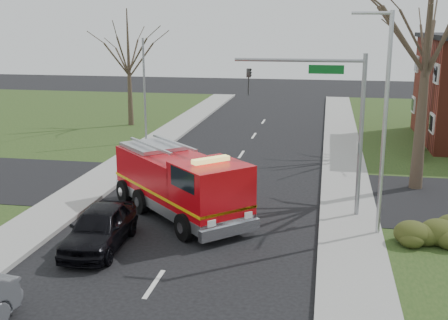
# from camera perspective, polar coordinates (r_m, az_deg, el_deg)

# --- Properties ---
(ground) EXTENTS (120.00, 120.00, 0.00)m
(ground) POSITION_cam_1_polar(r_m,az_deg,el_deg) (23.46, -2.71, -6.09)
(ground) COLOR black
(ground) RESTS_ON ground
(sidewalk_right) EXTENTS (2.40, 80.00, 0.15)m
(sidewalk_right) POSITION_cam_1_polar(r_m,az_deg,el_deg) (22.90, 12.68, -6.73)
(sidewalk_right) COLOR gray
(sidewalk_right) RESTS_ON ground
(sidewalk_left) EXTENTS (2.40, 80.00, 0.15)m
(sidewalk_left) POSITION_cam_1_polar(r_m,az_deg,el_deg) (25.50, -16.46, -4.83)
(sidewalk_left) COLOR gray
(sidewalk_left) RESTS_ON ground
(health_center_sign) EXTENTS (0.12, 2.00, 1.40)m
(health_center_sign) POSITION_cam_1_polar(r_m,az_deg,el_deg) (35.12, 19.10, 1.39)
(health_center_sign) COLOR #42100F
(health_center_sign) RESTS_ON ground
(hedge_corner) EXTENTS (2.80, 2.00, 0.90)m
(hedge_corner) POSITION_cam_1_polar(r_m,az_deg,el_deg) (22.11, 20.15, -6.62)
(hedge_corner) COLOR #2F3C15
(hedge_corner) RESTS_ON lawn_right
(bare_tree_near) EXTENTS (6.00, 6.00, 12.00)m
(bare_tree_near) POSITION_cam_1_polar(r_m,az_deg,el_deg) (27.82, 20.03, 11.84)
(bare_tree_near) COLOR #3D2F24
(bare_tree_near) RESTS_ON ground
(bare_tree_far) EXTENTS (5.25, 5.25, 10.50)m
(bare_tree_far) POSITION_cam_1_polar(r_m,az_deg,el_deg) (36.97, 20.01, 10.70)
(bare_tree_far) COLOR #3D2F24
(bare_tree_far) RESTS_ON ground
(bare_tree_left) EXTENTS (4.50, 4.50, 9.00)m
(bare_tree_left) POSITION_cam_1_polar(r_m,az_deg,el_deg) (44.19, -9.69, 10.50)
(bare_tree_left) COLOR #3D2F24
(bare_tree_left) RESTS_ON ground
(traffic_signal_mast) EXTENTS (5.29, 0.18, 6.80)m
(traffic_signal_mast) POSITION_cam_1_polar(r_m,az_deg,el_deg) (23.20, 10.71, 5.47)
(traffic_signal_mast) COLOR gray
(traffic_signal_mast) RESTS_ON ground
(streetlight_pole) EXTENTS (1.48, 0.16, 8.40)m
(streetlight_pole) POSITION_cam_1_polar(r_m,az_deg,el_deg) (21.34, 15.89, 4.04)
(streetlight_pole) COLOR #B7BABF
(streetlight_pole) RESTS_ON ground
(utility_pole_far) EXTENTS (0.14, 0.14, 7.00)m
(utility_pole_far) POSITION_cam_1_polar(r_m,az_deg,el_deg) (37.67, -8.08, 6.86)
(utility_pole_far) COLOR gray
(utility_pole_far) RESTS_ON ground
(fire_engine) EXTENTS (7.03, 7.13, 3.02)m
(fire_engine) POSITION_cam_1_polar(r_m,az_deg,el_deg) (23.53, -4.40, -2.55)
(fire_engine) COLOR #BB0810
(fire_engine) RESTS_ON ground
(parked_car_maroon) EXTENTS (2.01, 4.59, 1.54)m
(parked_car_maroon) POSITION_cam_1_polar(r_m,az_deg,el_deg) (20.90, -12.50, -6.71)
(parked_car_maroon) COLOR black
(parked_car_maroon) RESTS_ON ground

